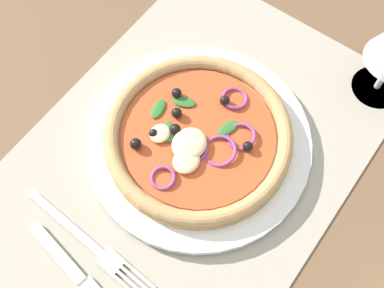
# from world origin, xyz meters

# --- Properties ---
(ground_plane) EXTENTS (1.90, 1.40, 0.02)m
(ground_plane) POSITION_xyz_m (0.00, 0.00, -0.01)
(ground_plane) COLOR brown
(placemat) EXTENTS (0.50, 0.36, 0.00)m
(placemat) POSITION_xyz_m (0.00, 0.00, 0.00)
(placemat) COLOR #A39984
(placemat) RESTS_ON ground_plane
(plate) EXTENTS (0.27, 0.27, 0.01)m
(plate) POSITION_xyz_m (-0.02, 0.00, 0.01)
(plate) COLOR silver
(plate) RESTS_ON placemat
(pizza) EXTENTS (0.22, 0.22, 0.03)m
(pizza) POSITION_xyz_m (-0.02, 0.00, 0.03)
(pizza) COLOR tan
(pizza) RESTS_ON plate
(fork) EXTENTS (0.03, 0.18, 0.00)m
(fork) POSITION_xyz_m (0.15, -0.02, 0.01)
(fork) COLOR silver
(fork) RESTS_ON placemat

